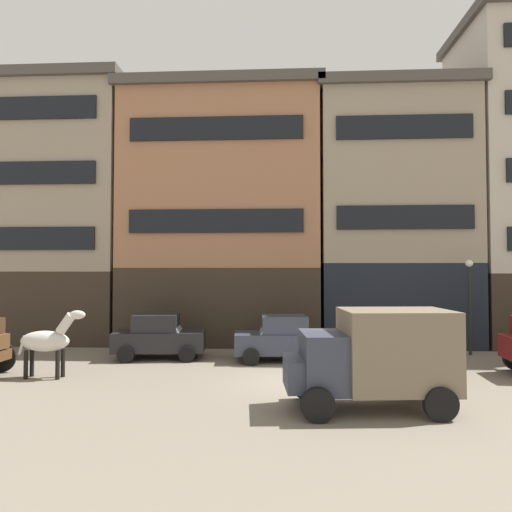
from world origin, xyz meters
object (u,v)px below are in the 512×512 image
object	(u,v)px
draft_horse	(48,340)
sedan_parked_curb	(159,336)
delivery_truck_far	(374,355)
streetlamp_curbside	(470,293)
sedan_light	(281,338)
fire_hydrant_curbside	(336,344)

from	to	relation	value
draft_horse	sedan_parked_curb	bearing A→B (deg)	49.72
delivery_truck_far	streetlamp_curbside	world-z (taller)	streetlamp_curbside
sedan_parked_curb	streetlamp_curbside	size ratio (longest dim) A/B	0.94
sedan_light	fire_hydrant_curbside	bearing A→B (deg)	33.41
sedan_parked_curb	fire_hydrant_curbside	bearing A→B (deg)	10.36
draft_horse	delivery_truck_far	size ratio (longest dim) A/B	0.52
delivery_truck_far	sedan_light	xyz separation A→B (m)	(-2.42, 5.98, -0.51)
sedan_light	sedan_parked_curb	xyz separation A→B (m)	(-5.08, 0.22, 0.00)
sedan_light	sedan_parked_curb	size ratio (longest dim) A/B	0.99
draft_horse	sedan_light	size ratio (longest dim) A/B	0.62
sedan_light	streetlamp_curbside	xyz separation A→B (m)	(8.16, 1.65, 1.76)
delivery_truck_far	fire_hydrant_curbside	bearing A→B (deg)	90.13
streetlamp_curbside	fire_hydrant_curbside	bearing A→B (deg)	-179.35
sedan_light	sedan_parked_curb	distance (m)	5.08
sedan_parked_curb	fire_hydrant_curbside	xyz separation A→B (m)	(7.48, 1.37, -0.49)
delivery_truck_far	sedan_light	size ratio (longest dim) A/B	1.17
sedan_light	streetlamp_curbside	bearing A→B (deg)	11.43
sedan_parked_curb	fire_hydrant_curbside	world-z (taller)	sedan_parked_curb
sedan_parked_curb	draft_horse	bearing A→B (deg)	-130.28
draft_horse	fire_hydrant_curbside	world-z (taller)	draft_horse
delivery_truck_far	sedan_parked_curb	distance (m)	9.74
fire_hydrant_curbside	sedan_light	bearing A→B (deg)	-146.59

